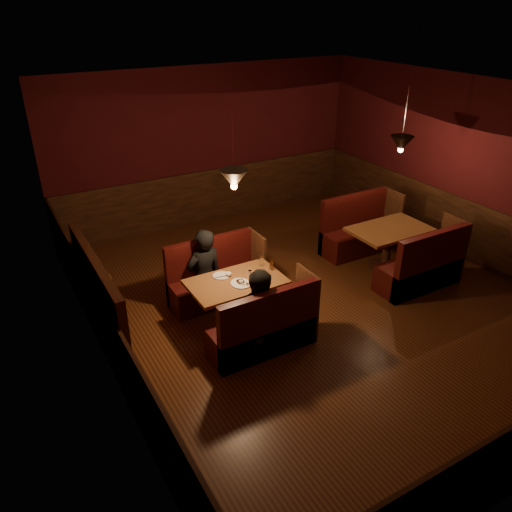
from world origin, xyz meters
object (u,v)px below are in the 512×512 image
main_bench_far (215,281)px  second_table (388,239)px  second_bench_near (423,269)px  diner_b (263,301)px  main_table (237,290)px  main_bench_near (265,331)px  diner_a (204,256)px  second_bench_far (358,233)px

main_bench_far → second_table: 2.87m
second_bench_near → diner_b: size_ratio=0.94×
main_table → main_bench_far: size_ratio=0.91×
second_bench_near → diner_b: (-2.86, -0.11, 0.42)m
main_bench_near → second_table: size_ratio=1.10×
main_table → diner_b: (-0.01, -0.68, 0.22)m
second_bench_near → second_table: bearing=92.2°
second_table → diner_a: (-2.97, 0.53, 0.23)m
second_bench_far → main_table: bearing=-162.1°
main_bench_far → diner_b: bearing=-90.8°
main_bench_near → second_bench_near: (2.84, 0.13, 0.02)m
main_table → diner_a: bearing=102.1°
main_table → second_table: (2.82, 0.17, 0.01)m
main_table → second_bench_far: bearing=17.9°
second_bench_far → second_bench_near: (0.00, -1.49, 0.00)m
diner_b → second_bench_far: bearing=44.3°
second_table → diner_a: 3.03m
main_table → main_bench_far: bearing=88.8°
main_bench_near → diner_a: diner_a is taller
main_bench_far → diner_a: bearing=-179.2°
diner_a → diner_b: bearing=91.7°
diner_b → main_table: bearing=104.6°
main_bench_far → diner_a: diner_a is taller
main_table → main_bench_far: (0.01, 0.70, -0.22)m
second_bench_near → second_bench_far: bearing=90.0°
second_bench_near → main_bench_far: bearing=155.8°
second_bench_near → main_bench_near: bearing=-177.3°
second_table → diner_a: diner_a is taller
main_table → second_bench_near: (2.85, -0.57, -0.20)m
second_bench_near → main_table: bearing=168.7°
second_bench_far → diner_b: (-2.86, -1.60, 0.42)m
second_bench_far → diner_a: bearing=-175.9°
main_bench_far → second_bench_far: 2.84m
main_bench_far → second_table: main_bench_far is taller
second_table → second_bench_near: bearing=-87.8°
main_table → main_bench_far: main_bench_far is taller
main_bench_far → main_bench_near: bearing=-90.0°
main_bench_near → second_bench_far: second_bench_far is taller
second_table → main_bench_far: bearing=169.3°
main_bench_near → second_bench_far: size_ratio=0.99×
main_bench_near → second_table: (2.81, 0.88, 0.22)m
second_table → second_bench_far: 0.77m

